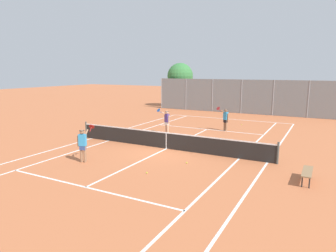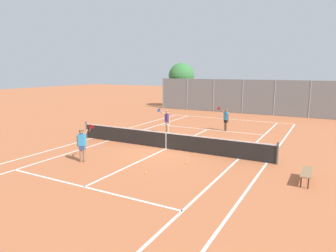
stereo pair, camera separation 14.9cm
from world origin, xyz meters
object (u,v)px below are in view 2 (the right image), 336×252
Objects in this scene: player_far_right at (226,118)px; loose_tennis_ball_3 at (186,163)px; courtside_bench at (306,173)px; player_far_left at (167,121)px; loose_tennis_ball_2 at (242,125)px; player_near_side at (82,143)px; tree_behind_left at (181,77)px; tennis_net at (166,140)px; loose_tennis_ball_0 at (144,136)px; loose_tennis_ball_1 at (240,145)px; loose_tennis_ball_4 at (146,173)px.

player_far_right is 8.49m from loose_tennis_ball_3.
player_far_left is at bearing 149.19° from courtside_bench.
player_far_right is at bearing -98.68° from loose_tennis_ball_2.
player_near_side is 5.03m from loose_tennis_ball_3.
tree_behind_left is (-10.07, 19.90, 3.59)m from loose_tennis_ball_3.
tennis_net is 3.51m from loose_tennis_ball_0.
loose_tennis_ball_0 is 0.04× the size of courtside_bench.
loose_tennis_ball_1 is at bearing 73.42° from loose_tennis_ball_3.
loose_tennis_ball_0 is at bearing 94.53° from player_near_side.
tennis_net is at bearing 165.58° from courtside_bench.
courtside_bench reaches higher than loose_tennis_ball_4.
tennis_net is 4.15m from player_far_left.
loose_tennis_ball_0 is at bearing -118.58° from player_far_left.
loose_tennis_ball_3 is at bearing -106.58° from loose_tennis_ball_1.
tree_behind_left is (-9.74, 8.53, 3.59)m from loose_tennis_ball_2.
player_far_right is 1.18× the size of courtside_bench.
tree_behind_left is at bearing 112.65° from player_far_left.
player_near_side is 26.88× the size of loose_tennis_ball_2.
player_near_side is 7.73m from player_far_left.
loose_tennis_ball_1 is at bearing 37.14° from tennis_net.
loose_tennis_ball_2 is at bearing 58.02° from loose_tennis_ball_0.
player_far_left is 8.33m from loose_tennis_ball_4.
tennis_net is 19.90m from tree_behind_left.
player_near_side is 26.88× the size of loose_tennis_ball_4.
player_far_left is 6.98m from loose_tennis_ball_2.
loose_tennis_ball_4 is at bearing 1.04° from player_near_side.
loose_tennis_ball_0 is 1.00× the size of loose_tennis_ball_2.
player_near_side reaches higher than loose_tennis_ball_4.
loose_tennis_ball_0 is (-4.17, -4.43, -0.89)m from player_far_right.
tennis_net is at bearing 138.17° from loose_tennis_ball_3.
loose_tennis_ball_1 is at bearing 71.11° from loose_tennis_ball_4.
player_far_right is 15.02m from tree_behind_left.
tennis_net is at bearing 60.41° from player_near_side.
tennis_net is 7.57m from courtside_bench.
tree_behind_left is at bearing 128.95° from player_far_right.
courtside_bench is (9.27, -5.53, -0.52)m from player_far_left.
loose_tennis_ball_2 is (0.45, 2.97, -0.89)m from player_far_right.
player_far_left is 26.88× the size of loose_tennis_ball_3.
tree_behind_left is at bearing 107.84° from loose_tennis_ball_0.
loose_tennis_ball_3 is at bearing -38.84° from loose_tennis_ball_0.
tree_behind_left reaches higher than loose_tennis_ball_1.
player_far_left is 26.88× the size of loose_tennis_ball_2.
player_far_left is at bearing -67.35° from tree_behind_left.
player_far_left is 1.00× the size of player_far_right.
tree_behind_left is at bearing 138.81° from loose_tennis_ball_2.
loose_tennis_ball_1 is at bearing -60.84° from player_far_right.
player_far_right is at bearing -51.05° from tree_behind_left.
loose_tennis_ball_2 is 0.04× the size of courtside_bench.
player_far_right is (3.30, 2.85, 0.00)m from player_far_left.
tree_behind_left is at bearing 104.27° from player_near_side.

